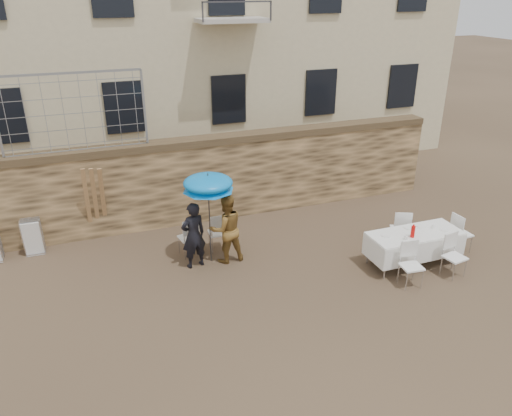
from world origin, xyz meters
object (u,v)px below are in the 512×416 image
object	(u,v)px
table_chair_front_right	(455,256)
table_chair_back	(400,228)
chair_stack_right	(33,234)
umbrella	(208,186)
soda_bottle	(413,232)
couple_chair_left	(189,236)
table_chair_side	(461,233)
man_suit	(194,235)
couple_chair_right	(218,231)
woman_dress	(226,229)
banquet_table	(415,234)
table_chair_front_left	(412,265)

from	to	relation	value
table_chair_front_right	table_chair_back	xyz separation A→B (m)	(-0.30, 1.55, 0.00)
chair_stack_right	umbrella	bearing A→B (deg)	-26.03
soda_bottle	couple_chair_left	bearing A→B (deg)	152.92
soda_bottle	table_chair_front_right	size ratio (longest dim) A/B	0.27
table_chair_front_right	table_chair_back	distance (m)	1.58
table_chair_side	soda_bottle	bearing A→B (deg)	96.39
couple_chair_left	soda_bottle	size ratio (longest dim) A/B	3.69
man_suit	soda_bottle	xyz separation A→B (m)	(4.44, -1.72, 0.13)
couple_chair_right	soda_bottle	size ratio (longest dim) A/B	3.69
woman_dress	banquet_table	xyz separation A→B (m)	(3.89, -1.57, -0.07)
woman_dress	banquet_table	bearing A→B (deg)	153.88
umbrella	table_chair_front_left	xyz separation A→B (m)	(3.64, -2.42, -1.37)
woman_dress	couple_chair_left	world-z (taller)	woman_dress
man_suit	couple_chair_left	xyz separation A→B (m)	(0.00, 0.55, -0.29)
table_chair_side	chair_stack_right	xyz separation A→B (m)	(-9.42, 3.42, -0.02)
table_chair_back	table_chair_side	distance (m)	1.39
woman_dress	umbrella	xyz separation A→B (m)	(-0.35, 0.10, 1.04)
soda_bottle	chair_stack_right	distance (m)	8.65
umbrella	table_chair_side	size ratio (longest dim) A/B	2.04
woman_dress	table_chair_side	xyz separation A→B (m)	(5.29, -1.47, -0.32)
man_suit	table_chair_back	bearing A→B (deg)	158.41
table_chair_front_right	chair_stack_right	distance (m)	9.53
soda_bottle	table_chair_back	bearing A→B (deg)	67.17
couple_chair_left	table_chair_front_right	xyz separation A→B (m)	(5.14, -2.87, 0.00)
couple_chair_left	banquet_table	world-z (taller)	couple_chair_left
table_chair_front_left	soda_bottle	bearing A→B (deg)	62.36
umbrella	couple_chair_right	size ratio (longest dim) A/B	2.04
couple_chair_left	banquet_table	distance (m)	5.10
couple_chair_left	banquet_table	xyz separation A→B (m)	(4.64, -2.12, 0.25)
couple_chair_left	chair_stack_right	bearing A→B (deg)	-32.88
woman_dress	soda_bottle	size ratio (longest dim) A/B	6.19
table_chair_side	chair_stack_right	distance (m)	10.02
umbrella	banquet_table	xyz separation A→B (m)	(4.24, -1.67, -1.11)
couple_chair_right	table_chair_back	distance (m)	4.34
woman_dress	soda_bottle	distance (m)	4.07
couple_chair_left	table_chair_front_right	size ratio (longest dim) A/B	1.00
table_chair_front_left	woman_dress	bearing A→B (deg)	150.85
couple_chair_right	table_chair_front_left	size ratio (longest dim) A/B	1.00
table_chair_back	table_chair_front_right	bearing A→B (deg)	124.65
umbrella	couple_chair_left	world-z (taller)	umbrella
table_chair_side	woman_dress	bearing A→B (deg)	71.98
soda_bottle	table_chair_front_left	distance (m)	0.84
umbrella	table_chair_front_right	bearing A→B (deg)	-27.04
chair_stack_right	table_chair_front_right	bearing A→B (deg)	-26.60
banquet_table	table_chair_back	distance (m)	0.86
umbrella	couple_chair_right	world-z (taller)	umbrella
man_suit	table_chair_front_right	world-z (taller)	man_suit
man_suit	umbrella	size ratio (longest dim) A/B	0.79
table_chair_front_right	umbrella	bearing A→B (deg)	143.65
table_chair_side	chair_stack_right	size ratio (longest dim) A/B	1.04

